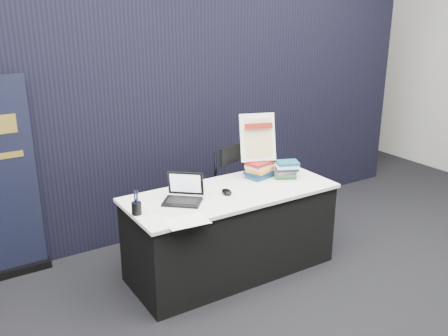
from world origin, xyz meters
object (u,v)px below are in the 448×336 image
(laptop, at_px, (180,195))
(book_stack_short, at_px, (286,170))
(info_sign, at_px, (258,138))
(stacking_chair, at_px, (244,193))
(book_stack_tall, at_px, (259,169))
(display_table, at_px, (231,231))

(laptop, distance_m, book_stack_short, 1.07)
(info_sign, height_order, stacking_chair, info_sign)
(stacking_chair, bearing_deg, info_sign, -95.55)
(laptop, height_order, book_stack_short, laptop)
(laptop, bearing_deg, book_stack_tall, 49.77)
(book_stack_tall, bearing_deg, book_stack_short, -37.70)
(display_table, xyz_separation_m, laptop, (-0.47, 0.02, 0.43))
(display_table, relative_size, info_sign, 4.12)
(laptop, distance_m, info_sign, 0.94)
(laptop, height_order, book_stack_tall, laptop)
(info_sign, bearing_deg, display_table, -134.80)
(display_table, distance_m, book_stack_short, 0.75)
(book_stack_tall, relative_size, book_stack_short, 1.17)
(book_stack_short, bearing_deg, display_table, -178.83)
(book_stack_tall, relative_size, info_sign, 0.60)
(book_stack_tall, xyz_separation_m, book_stack_short, (0.19, -0.15, 0.00))
(book_stack_tall, distance_m, info_sign, 0.29)
(laptop, relative_size, book_stack_short, 1.76)
(info_sign, bearing_deg, book_stack_short, -22.98)
(book_stack_short, bearing_deg, book_stack_tall, 142.30)
(stacking_chair, bearing_deg, book_stack_short, -75.51)
(display_table, relative_size, book_stack_tall, 6.84)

